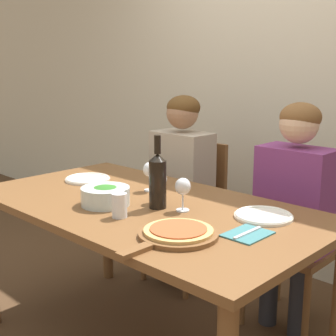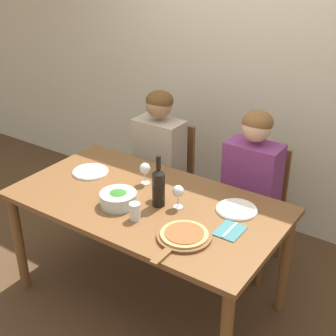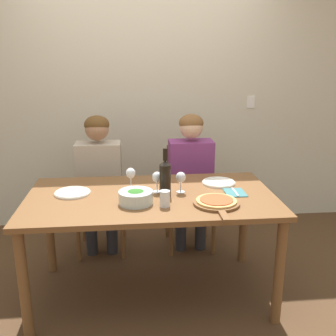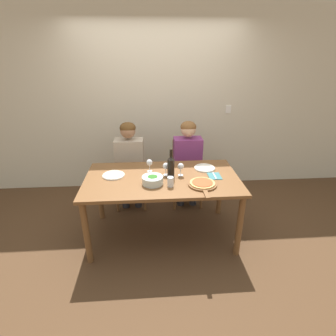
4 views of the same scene
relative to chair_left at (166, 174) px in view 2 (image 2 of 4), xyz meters
name	(u,v)px [view 2 (image 2 of 4)]	position (x,y,z in m)	size (l,w,h in m)	color
ground_plane	(149,296)	(0.41, -0.81, -0.50)	(40.00, 40.00, 0.00)	#4C331E
back_wall	(249,65)	(0.41, 0.57, 0.85)	(10.00, 0.06, 2.70)	beige
dining_table	(147,212)	(0.41, -0.81, 0.19)	(1.72, 0.93, 0.78)	brown
chair_left	(166,174)	(0.00, 0.00, 0.00)	(0.42, 0.42, 0.92)	brown
chair_right	(255,202)	(0.80, 0.00, 0.00)	(0.42, 0.42, 0.92)	brown
person_woman	(158,152)	(0.00, -0.11, 0.25)	(0.47, 0.51, 1.23)	#28282D
person_man	(251,178)	(0.80, -0.11, 0.25)	(0.47, 0.51, 1.23)	#28282D
wine_bottle	(159,186)	(0.51, -0.82, 0.41)	(0.08, 0.08, 0.33)	black
broccoli_bowl	(118,199)	(0.30, -0.95, 0.32)	(0.23, 0.23, 0.09)	silver
dinner_plate_left	(90,172)	(-0.14, -0.73, 0.29)	(0.25, 0.25, 0.02)	silver
dinner_plate_right	(237,209)	(0.93, -0.61, 0.29)	(0.25, 0.25, 0.02)	silver
pizza_on_board	(183,236)	(0.82, -1.03, 0.30)	(0.31, 0.45, 0.04)	brown
wine_glass_left	(145,169)	(0.27, -0.64, 0.39)	(0.07, 0.07, 0.15)	silver
wine_glass_right	(178,192)	(0.62, -0.77, 0.39)	(0.07, 0.07, 0.15)	silver
wine_glass_centre	(158,184)	(0.46, -0.75, 0.39)	(0.07, 0.07, 0.15)	silver
water_tumbler	(135,211)	(0.49, -1.03, 0.33)	(0.07, 0.07, 0.11)	silver
fork_on_napkin	(230,231)	(1.00, -0.82, 0.28)	(0.14, 0.18, 0.01)	#387075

